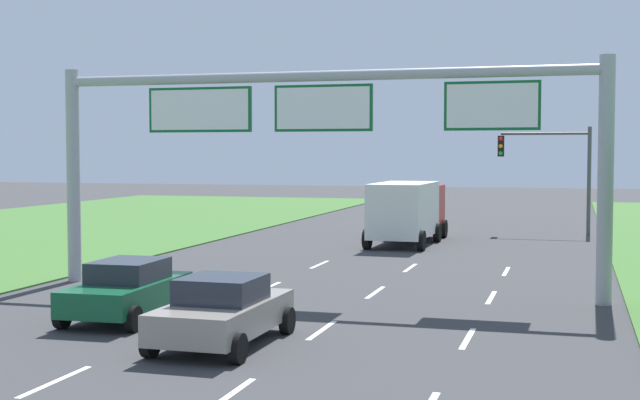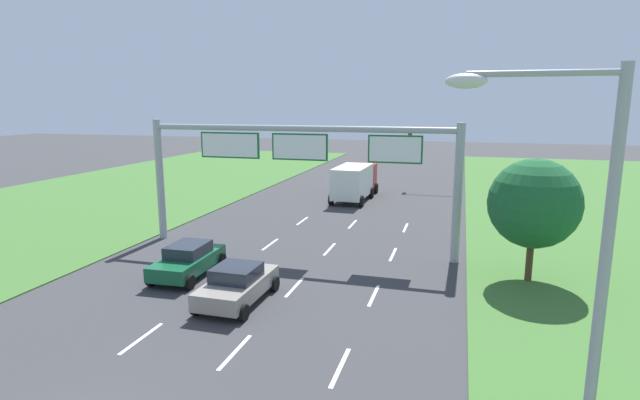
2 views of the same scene
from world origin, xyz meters
name	(u,v)px [view 1 (image 1 of 2)]	position (x,y,z in m)	size (l,w,h in m)	color
car_near_red	(223,311)	(0.08, 9.79, 0.77)	(2.23, 4.25, 1.55)	gray
car_lead_silver	(128,289)	(-3.50, 12.10, 0.77)	(2.24, 4.39, 1.51)	#145633
box_truck	(408,210)	(0.09, 32.64, 1.60)	(2.82, 7.52, 2.89)	#B21E19
sign_gantry	(318,130)	(0.05, 17.59, 4.96)	(17.24, 0.44, 7.00)	#9EA0A5
traffic_light_mast	(551,160)	(6.36, 39.56, 3.87)	(4.76, 0.49, 5.60)	#47494F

